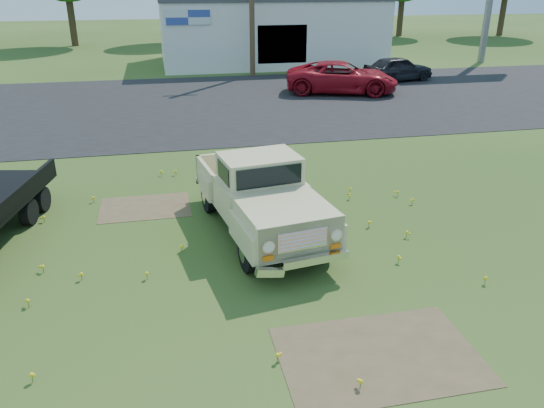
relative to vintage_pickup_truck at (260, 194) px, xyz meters
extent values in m
plane|color=#274516|center=(-0.54, -1.55, -0.91)|extent=(140.00, 140.00, 0.00)
cube|color=black|center=(-0.54, 13.45, -0.91)|extent=(90.00, 14.00, 0.02)
cube|color=brown|center=(0.96, -4.55, -0.91)|extent=(3.00, 2.00, 0.01)
cube|color=brown|center=(-2.54, 1.95, -0.91)|extent=(2.20, 1.60, 0.01)
cube|color=silver|center=(5.46, 25.45, 1.09)|extent=(14.00, 8.00, 4.00)
cube|color=black|center=(5.46, 21.50, 0.69)|extent=(3.00, 0.10, 2.20)
cube|color=silver|center=(-0.04, 21.40, 2.29)|extent=(2.50, 0.08, 0.80)
cylinder|color=#3D2C1B|center=(-8.54, 37.95, 1.07)|extent=(0.56, 0.56, 3.96)
cylinder|color=#3D2C1B|center=(1.46, 38.95, 0.98)|extent=(0.56, 0.56, 3.78)
cylinder|color=#3D2C1B|center=(11.46, 37.45, 0.80)|extent=(0.56, 0.56, 3.42)
cylinder|color=#3D2C1B|center=(21.46, 39.95, 0.89)|extent=(0.56, 0.56, 3.60)
cylinder|color=#3D2C1B|center=(31.46, 38.45, 1.16)|extent=(0.56, 0.56, 4.14)
imported|color=maroon|center=(6.86, 14.49, -0.15)|extent=(5.92, 4.03, 1.51)
imported|color=black|center=(10.94, 16.99, -0.24)|extent=(4.14, 2.35, 1.33)
camera|label=1|loc=(-1.96, -10.53, 4.36)|focal=35.00mm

